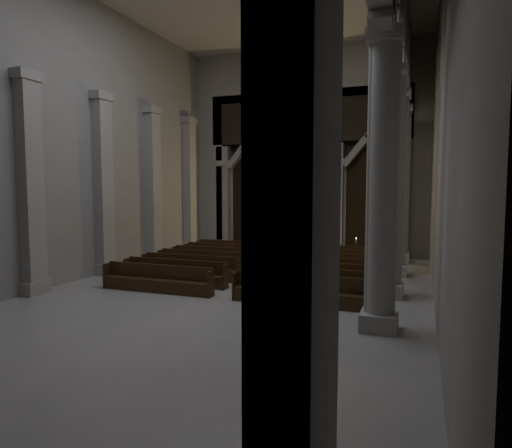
% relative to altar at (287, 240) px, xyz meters
% --- Properties ---
extents(room, '(24.00, 24.10, 12.00)m').
position_rel_altar_xyz_m(room, '(0.99, -10.89, 6.90)').
color(room, '#9D9A95').
rests_on(room, ground).
extents(sanctuary_wall, '(14.00, 0.77, 12.00)m').
position_rel_altar_xyz_m(sanctuary_wall, '(0.99, 0.65, 5.91)').
color(sanctuary_wall, '#A09D95').
rests_on(sanctuary_wall, ground).
extents(right_arcade, '(1.00, 24.00, 12.00)m').
position_rel_altar_xyz_m(right_arcade, '(6.49, -9.56, 7.13)').
color(right_arcade, '#A09D95').
rests_on(right_arcade, ground).
extents(left_pilasters, '(0.60, 13.00, 8.03)m').
position_rel_altar_xyz_m(left_pilasters, '(-5.76, -7.39, 3.21)').
color(left_pilasters, '#A09D95').
rests_on(left_pilasters, ground).
extents(sanctuary_step, '(8.50, 2.60, 0.15)m').
position_rel_altar_xyz_m(sanctuary_step, '(0.99, -0.29, -0.63)').
color(sanctuary_step, '#A09D95').
rests_on(sanctuary_step, ground).
extents(altar, '(2.17, 0.87, 1.10)m').
position_rel_altar_xyz_m(altar, '(0.00, 0.00, 0.00)').
color(altar, '#B9B3A2').
rests_on(altar, sanctuary_step).
extents(altar_rail, '(4.77, 0.09, 0.94)m').
position_rel_altar_xyz_m(altar_rail, '(0.99, -2.19, -0.08)').
color(altar_rail, black).
rests_on(altar_rail, ground).
extents(candle_stand_left, '(0.27, 0.27, 1.57)m').
position_rel_altar_xyz_m(candle_stand_left, '(-1.76, -1.31, -0.27)').
color(candle_stand_left, olive).
rests_on(candle_stand_left, ground).
extents(candle_stand_right, '(0.21, 0.21, 1.23)m').
position_rel_altar_xyz_m(candle_stand_right, '(4.33, -2.01, -0.37)').
color(candle_stand_right, olive).
rests_on(candle_stand_right, ground).
extents(pews, '(9.92, 8.22, 1.01)m').
position_rel_altar_xyz_m(pews, '(0.99, -7.69, -0.37)').
color(pews, black).
rests_on(pews, ground).
extents(worshipper, '(0.57, 0.47, 1.35)m').
position_rel_altar_xyz_m(worshipper, '(1.33, -4.37, -0.03)').
color(worshipper, black).
rests_on(worshipper, ground).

